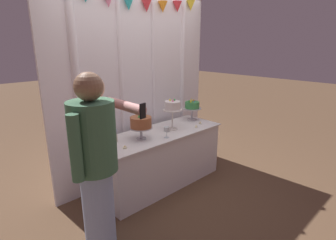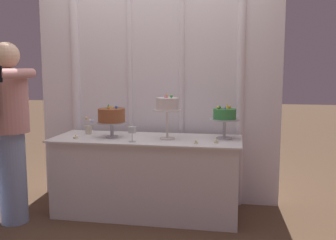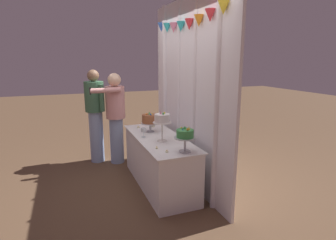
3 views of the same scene
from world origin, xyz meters
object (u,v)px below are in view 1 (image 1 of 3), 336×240
object	(u,v)px
guest_man_pink_jacket	(96,173)
guest_girl_blue_dress	(97,156)
wine_glass	(167,130)
cake_display_rightmost	(192,106)
cake_table	(160,158)
cake_display_center	(172,107)
tealight_near_right	(200,123)
tealight_far_left	(125,148)
cake_display_leftmost	(141,123)
tealight_near_left	(196,127)
flower_vase	(115,137)

from	to	relation	value
guest_man_pink_jacket	guest_girl_blue_dress	bearing A→B (deg)	59.94
wine_glass	cake_display_rightmost	bearing A→B (deg)	20.46
cake_display_rightmost	cake_table	bearing A→B (deg)	-173.02
cake_table	wine_glass	bearing A→B (deg)	-111.12
cake_display_center	guest_girl_blue_dress	size ratio (longest dim) A/B	0.27
cake_table	cake_display_rightmost	bearing A→B (deg)	6.98
tealight_near_right	guest_man_pink_jacket	world-z (taller)	guest_man_pink_jacket
cake_display_center	guest_man_pink_jacket	size ratio (longest dim) A/B	0.26
wine_glass	tealight_far_left	distance (m)	0.58
cake_display_leftmost	tealight_far_left	size ratio (longest dim) A/B	6.35
cake_display_rightmost	tealight_far_left	distance (m)	1.41
wine_glass	tealight_near_right	xyz separation A→B (m)	(0.75, 0.09, -0.09)
wine_glass	guest_girl_blue_dress	world-z (taller)	guest_girl_blue_dress
cake_table	guest_girl_blue_dress	distance (m)	1.33
tealight_near_left	guest_man_pink_jacket	world-z (taller)	guest_man_pink_jacket
cake_table	tealight_near_left	xyz separation A→B (m)	(0.49, -0.20, 0.38)
cake_display_leftmost	tealight_near_right	world-z (taller)	cake_display_leftmost
cake_display_rightmost	wine_glass	xyz separation A→B (m)	(-0.81, -0.30, -0.11)
cake_display_leftmost	cake_display_center	world-z (taller)	cake_display_center
tealight_far_left	tealight_near_right	xyz separation A→B (m)	(1.32, 0.01, 0.00)
tealight_near_right	cake_display_center	bearing A→B (deg)	167.23
flower_vase	tealight_far_left	size ratio (longest dim) A/B	3.36
wine_glass	flower_vase	xyz separation A→B (m)	(-0.54, 0.33, -0.04)
tealight_near_left	cake_display_leftmost	bearing A→B (deg)	168.20
tealight_near_left	guest_girl_blue_dress	distance (m)	1.66
cake_display_center	tealight_near_left	size ratio (longest dim) A/B	11.78
tealight_near_right	cake_display_leftmost	bearing A→B (deg)	174.30
tealight_far_left	tealight_near_left	distance (m)	1.15
cake_display_leftmost	cake_table	bearing A→B (deg)	4.62
flower_vase	tealight_near_left	world-z (taller)	flower_vase
cake_display_leftmost	wine_glass	world-z (taller)	cake_display_leftmost
flower_vase	tealight_far_left	xyz separation A→B (m)	(-0.03, -0.25, -0.05)
tealight_far_left	guest_girl_blue_dress	bearing A→B (deg)	-150.02
guest_girl_blue_dress	wine_glass	bearing A→B (deg)	11.31
cake_display_rightmost	tealight_near_left	xyz separation A→B (m)	(-0.23, -0.29, -0.21)
cake_display_leftmost	wine_glass	bearing A→B (deg)	-36.39
wine_glass	flower_vase	distance (m)	0.63
tealight_near_left	cake_table	bearing A→B (deg)	157.91
wine_glass	guest_man_pink_jacket	bearing A→B (deg)	-156.72
wine_glass	guest_girl_blue_dress	bearing A→B (deg)	-168.69
guest_man_pink_jacket	cake_display_center	bearing A→B (deg)	25.35
guest_girl_blue_dress	cake_table	bearing A→B (deg)	20.32
cake_display_rightmost	wine_glass	distance (m)	0.87
tealight_far_left	guest_man_pink_jacket	world-z (taller)	guest_man_pink_jacket
guest_girl_blue_dress	cake_display_center	bearing A→B (deg)	16.61
cake_table	tealight_near_left	distance (m)	0.65
cake_display_leftmost	wine_glass	xyz separation A→B (m)	(0.25, -0.19, -0.10)
tealight_far_left	guest_girl_blue_dress	distance (m)	0.59
wine_glass	tealight_far_left	size ratio (longest dim) A/B	2.73
flower_vase	cake_table	bearing A→B (deg)	-10.37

